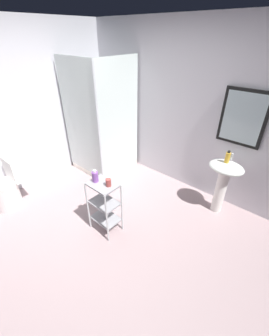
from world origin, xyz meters
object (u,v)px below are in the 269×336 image
(shower_stall, at_px, (103,147))
(conditioner_bottle_purple, at_px, (95,176))
(pedestal_sink, at_px, (224,178))
(hand_soap_bottle, at_px, (228,157))
(storage_cart, at_px, (104,203))
(rinse_cup, at_px, (108,183))
(toilet, at_px, (8,188))

(shower_stall, height_order, conditioner_bottle_purple, shower_stall)
(pedestal_sink, xyz_separation_m, hand_soap_bottle, (-0.02, 0.01, 0.31))
(pedestal_sink, xyz_separation_m, storage_cart, (-0.97, -1.33, -0.14))
(rinse_cup, bearing_deg, hand_soap_bottle, 56.64)
(toilet, height_order, rinse_cup, rinse_cup)
(shower_stall, distance_m, hand_soap_bottle, 2.18)
(hand_soap_bottle, bearing_deg, conditioner_bottle_purple, -127.85)
(hand_soap_bottle, height_order, conditioner_bottle_purple, hand_soap_bottle)
(shower_stall, bearing_deg, rinse_cup, -38.92)
(pedestal_sink, relative_size, conditioner_bottle_purple, 5.12)
(shower_stall, height_order, rinse_cup, shower_stall)
(shower_stall, xyz_separation_m, pedestal_sink, (2.13, 0.31, 0.12))
(toilet, bearing_deg, rinse_cup, 22.64)
(shower_stall, xyz_separation_m, conditioner_bottle_purple, (1.05, -1.04, 0.35))
(storage_cart, bearing_deg, shower_stall, 138.50)
(pedestal_sink, distance_m, storage_cart, 1.66)
(toilet, distance_m, rinse_cup, 1.72)
(toilet, relative_size, storage_cart, 1.03)
(pedestal_sink, bearing_deg, hand_soap_bottle, 148.77)
(toilet, distance_m, conditioner_bottle_purple, 1.55)
(shower_stall, xyz_separation_m, hand_soap_bottle, (2.11, 0.32, 0.42))
(shower_stall, height_order, toilet, shower_stall)
(toilet, relative_size, hand_soap_bottle, 4.40)
(storage_cart, distance_m, conditioner_bottle_purple, 0.39)
(toilet, bearing_deg, hand_soap_bottle, 39.24)
(conditioner_bottle_purple, distance_m, rinse_cup, 0.19)
(shower_stall, relative_size, hand_soap_bottle, 11.58)
(pedestal_sink, bearing_deg, shower_stall, -171.76)
(shower_stall, bearing_deg, pedestal_sink, 8.24)
(storage_cart, height_order, conditioner_bottle_purple, conditioner_bottle_purple)
(toilet, bearing_deg, shower_stall, 79.95)
(toilet, height_order, hand_soap_bottle, hand_soap_bottle)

